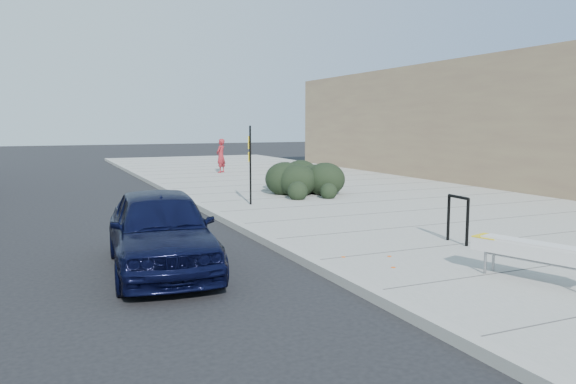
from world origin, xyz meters
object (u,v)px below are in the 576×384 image
Objects in this scene: bike_rack at (458,215)px; sedan_navy at (161,229)px; pedestrian at (221,156)px; sign_post at (250,160)px; bench at (536,252)px.

sedan_navy reaches higher than bike_rack.
sedan_navy is at bearing 24.42° from pedestrian.
bench is at bearing -59.14° from sign_post.
sign_post is at bearing 32.28° from pedestrian.
bench is at bearing -31.14° from sedan_navy.
sign_post is 7.15m from sedan_navy.
sedan_navy is at bearing 125.97° from bench.
bike_rack is 5.91m from sedan_navy.
sedan_navy is at bearing -98.86° from sign_post.
bike_rack is at bearing -49.94° from sign_post.
pedestrian reaches higher than bench.
sedan_navy is 2.55× the size of pedestrian.
sign_post reaches higher than sedan_navy.
pedestrian is at bearing 101.35° from sign_post.
sedan_navy reaches higher than bench.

